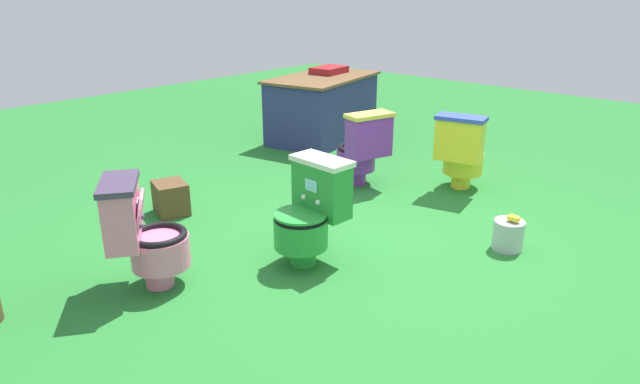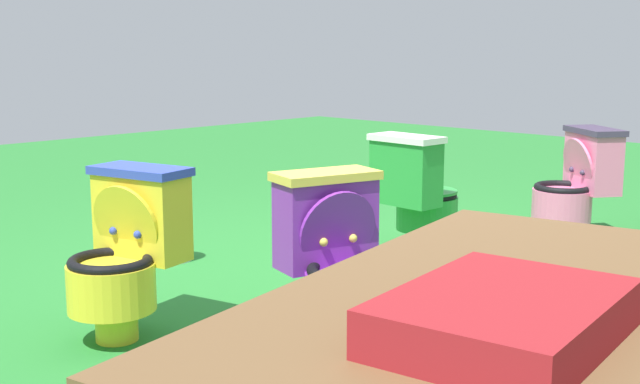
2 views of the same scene
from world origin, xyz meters
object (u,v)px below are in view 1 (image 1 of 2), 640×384
Objects in this scene: toilet_purple at (362,148)px; small_crate at (171,198)px; toilet_pink at (143,233)px; lemon_bucket at (508,234)px; toilet_green at (310,211)px; vendor_table at (323,107)px; toilet_yellow at (461,151)px.

toilet_purple is 1.80m from small_crate.
lemon_bucket is at bearing 89.79° from toilet_pink.
toilet_green is 3.31m from vendor_table.
toilet_purple is at bearing -157.88° from toilet_yellow.
lemon_bucket reaches higher than small_crate.
toilet_green is 1.49m from small_crate.
vendor_table is (1.06, 1.45, 0.02)m from toilet_purple.
toilet_green is at bearing -139.39° from vendor_table.
lemon_bucket is (-0.35, -1.64, -0.26)m from toilet_purple.
toilet_yellow is 2.63m from small_crate.
lemon_bucket is (1.26, -2.40, -0.02)m from small_crate.
toilet_yellow is 0.45× the size of vendor_table.
toilet_yellow is 1.29m from lemon_bucket.
toilet_yellow is (1.98, -0.04, 0.00)m from toilet_green.
toilet_pink is 2.42m from toilet_purple.
lemon_bucket is (1.10, -0.94, -0.25)m from toilet_green.
toilet_green is at bearing 139.48° from lemon_bucket.
vendor_table reaches higher than small_crate.
toilet_purple is at bearing 77.87° from lemon_bucket.
toilet_green is 0.45× the size of vendor_table.
lemon_bucket is (-0.88, -0.90, -0.26)m from toilet_yellow.
toilet_yellow is 2.26m from vendor_table.
toilet_pink is 2.54m from lemon_bucket.
lemon_bucket is at bearing -114.53° from vendor_table.
lemon_bucket is at bearing -58.00° from toilet_yellow.
lemon_bucket is at bearing -62.23° from small_crate.
toilet_yellow is 2.44× the size of small_crate.
toilet_pink is (-2.95, 0.57, 0.00)m from toilet_yellow.
toilet_green is 2.63× the size of lemon_bucket.
toilet_yellow is at bearing -34.96° from small_crate.
small_crate is 2.71m from lemon_bucket.
vendor_table reaches higher than lemon_bucket.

